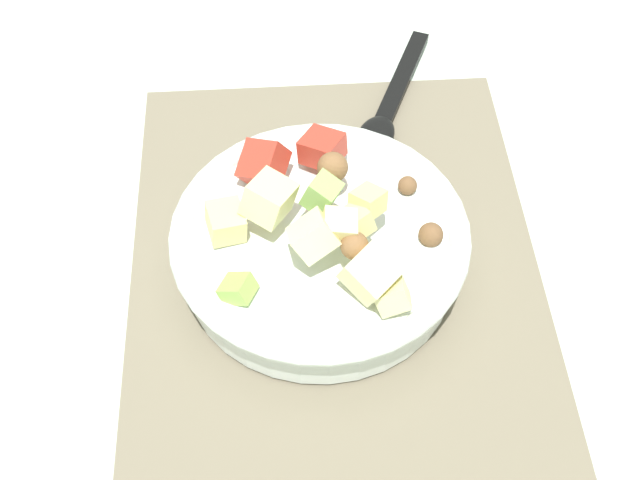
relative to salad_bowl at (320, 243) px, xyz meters
name	(u,v)px	position (x,y,z in m)	size (l,w,h in m)	color
ground_plane	(334,260)	(-0.01, 0.01, -0.04)	(2.40, 2.40, 0.00)	silver
placemat	(334,258)	(-0.01, 0.01, -0.04)	(0.46, 0.36, 0.01)	#756B56
salad_bowl	(320,243)	(0.00, 0.00, 0.00)	(0.26, 0.26, 0.11)	white
serving_spoon	(387,111)	(-0.19, 0.08, -0.03)	(0.19, 0.10, 0.01)	black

